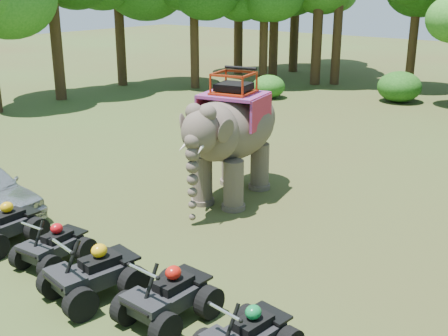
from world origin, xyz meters
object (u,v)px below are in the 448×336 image
at_px(atv_1, 53,241).
at_px(atv_2, 93,266).
at_px(atv_0, 2,220).
at_px(atv_3, 168,289).
at_px(atv_4, 247,329).
at_px(elephant, 232,135).

xyz_separation_m(atv_1, atv_2, (1.81, -0.32, 0.10)).
bearing_deg(atv_0, atv_3, -0.59).
height_order(atv_0, atv_4, atv_0).
xyz_separation_m(elephant, atv_3, (3.08, -5.86, -1.22)).
xyz_separation_m(atv_2, atv_3, (1.73, 0.34, -0.03)).
height_order(atv_1, atv_2, atv_2).
relative_size(atv_3, atv_4, 1.09).
distance_m(atv_1, atv_4, 5.38).
bearing_deg(atv_2, elephant, 111.07).
height_order(atv_1, atv_4, atv_4).
distance_m(atv_0, atv_2, 3.60).
distance_m(elephant, atv_0, 6.56).
xyz_separation_m(atv_0, atv_2, (3.60, -0.17, 0.04)).
bearing_deg(atv_1, atv_0, 179.20).
height_order(elephant, atv_3, elephant).
distance_m(atv_0, atv_1, 1.80).
xyz_separation_m(atv_3, atv_4, (1.85, -0.03, -0.05)).
bearing_deg(atv_4, atv_0, -172.64).
bearing_deg(atv_4, atv_1, -173.84).
xyz_separation_m(elephant, atv_1, (-0.46, -5.89, -1.29)).
height_order(atv_0, atv_2, atv_2).
bearing_deg(elephant, atv_0, -123.02).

